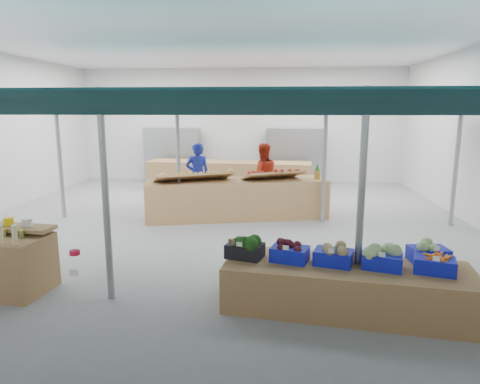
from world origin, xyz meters
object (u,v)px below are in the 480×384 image
at_px(crate_stack, 341,270).
at_px(vendor_right, 262,176).
at_px(fruit_counter, 237,199).
at_px(vendor_left, 198,175).
at_px(veg_counter, 346,287).

bearing_deg(crate_stack, vendor_right, 104.92).
distance_m(fruit_counter, crate_stack, 4.60).
xyz_separation_m(fruit_counter, vendor_left, (-1.20, 1.10, 0.42)).
bearing_deg(veg_counter, fruit_counter, 119.82).
bearing_deg(fruit_counter, crate_stack, -77.05).
bearing_deg(crate_stack, veg_counter, -93.74).
bearing_deg(veg_counter, vendor_left, 125.83).
relative_size(veg_counter, fruit_counter, 0.73).
bearing_deg(vendor_left, crate_stack, 108.59).
distance_m(fruit_counter, vendor_left, 1.68).
distance_m(crate_stack, vendor_left, 6.17).
bearing_deg(vendor_left, fruit_counter, 124.69).
xyz_separation_m(fruit_counter, vendor_right, (0.60, 1.10, 0.42)).
height_order(fruit_counter, vendor_right, vendor_right).
xyz_separation_m(veg_counter, vendor_left, (-3.14, 6.02, 0.58)).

